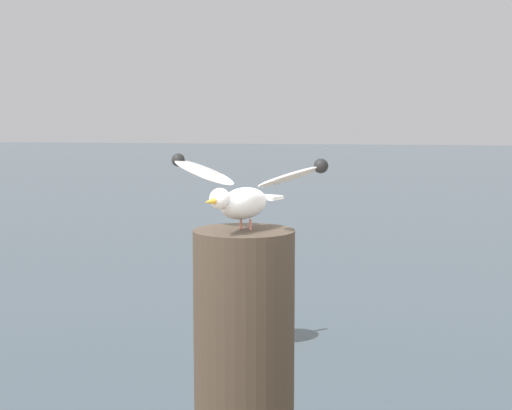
# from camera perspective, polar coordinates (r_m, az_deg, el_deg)

# --- Properties ---
(mooring_post) EXTENTS (0.32, 0.32, 0.89)m
(mooring_post) POSITION_cam_1_polar(r_m,az_deg,el_deg) (2.62, -0.85, -11.45)
(mooring_post) COLOR #382D23
(mooring_post) RESTS_ON harbor_quay
(seagull) EXTENTS (0.55, 0.38, 0.23)m
(seagull) POSITION_cam_1_polar(r_m,az_deg,el_deg) (2.50, -0.93, 0.92)
(seagull) COLOR #C67460
(seagull) RESTS_ON mooring_post
(channel_buoy) EXTENTS (0.56, 0.56, 1.33)m
(channel_buoy) POSITION_cam_1_polar(r_m,az_deg,el_deg) (9.39, 0.57, -6.91)
(channel_buoy) COLOR yellow
(channel_buoy) RESTS_ON ground_plane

